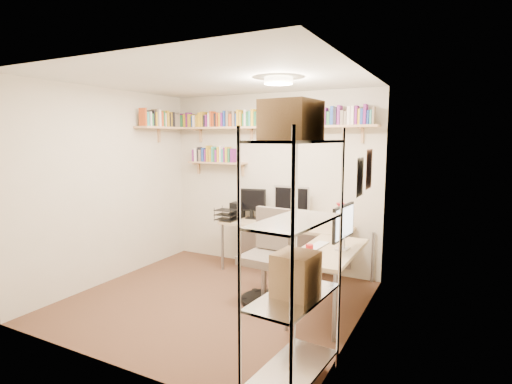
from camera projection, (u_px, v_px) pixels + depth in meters
The scene contains 6 objects.
ground at pixel (215, 301), 4.62m from camera, with size 3.20×3.20×0.00m, color #46301E.
room_shell at pixel (213, 167), 4.42m from camera, with size 3.24×3.04×2.52m.
wall_shelves at pixel (240, 127), 5.67m from camera, with size 3.12×1.09×0.80m.
corner_desk at pixel (287, 229), 5.17m from camera, with size 2.17×1.83×1.22m.
office_chair at pixel (267, 263), 4.59m from camera, with size 0.56×0.57×1.07m.
wire_rack at pixel (294, 218), 2.82m from camera, with size 0.48×0.88×2.12m.
Camera 1 is at (2.46, -3.70, 1.87)m, focal length 28.00 mm.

